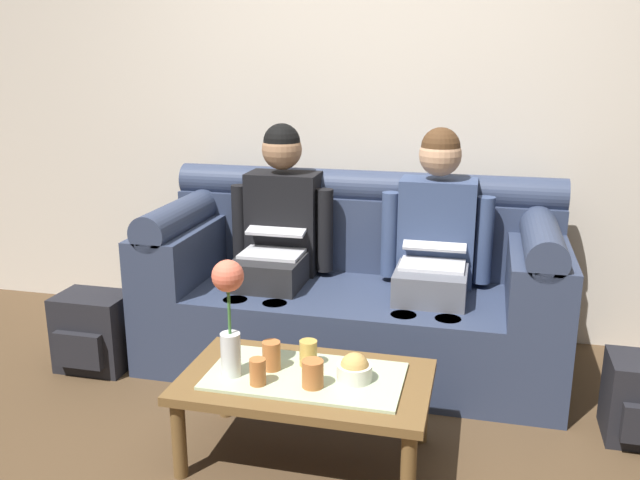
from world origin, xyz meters
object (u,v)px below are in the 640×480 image
object	(u,v)px
cup_far_center	(271,356)
snack_bowl	(354,369)
cup_far_left	(313,374)
cup_near_left	(258,372)
couch	(354,291)
person_left	(278,233)
flower_vase	(229,305)
coffee_table	(305,387)
backpack_left	(94,332)
person_right	(435,243)
cup_near_right	(308,353)

from	to	relation	value
cup_far_center	snack_bowl	bearing A→B (deg)	-1.85
cup_far_left	cup_near_left	bearing A→B (deg)	-171.44
couch	cup_near_left	size ratio (longest dim) A/B	20.39
person_left	snack_bowl	xyz separation A→B (m)	(0.60, -0.96, -0.25)
snack_bowl	flower_vase	bearing A→B (deg)	-171.12
couch	snack_bowl	distance (m)	0.98
snack_bowl	coffee_table	bearing A→B (deg)	-178.85
cup_far_center	backpack_left	size ratio (longest dim) A/B	0.29
couch	cup_far_center	bearing A→B (deg)	-98.48
person_left	coffee_table	distance (m)	1.10
cup_far_left	person_right	bearing A→B (deg)	71.31
flower_vase	backpack_left	size ratio (longest dim) A/B	1.18
coffee_table	backpack_left	size ratio (longest dim) A/B	2.47
person_left	cup_near_right	xyz separation A→B (m)	(0.40, -0.88, -0.24)
couch	coffee_table	bearing A→B (deg)	-90.00
cup_near_left	backpack_left	world-z (taller)	cup_near_left
backpack_left	cup_far_center	bearing A→B (deg)	-24.41
cup_far_center	backpack_left	world-z (taller)	cup_far_center
person_right	flower_vase	distance (m)	1.24
backpack_left	cup_near_left	bearing A→B (deg)	-30.04
backpack_left	flower_vase	bearing A→B (deg)	-31.06
cup_near_left	person_right	bearing A→B (deg)	62.60
cup_near_left	snack_bowl	bearing A→B (deg)	19.44
snack_bowl	cup_far_center	bearing A→B (deg)	178.15
backpack_left	snack_bowl	bearing A→B (deg)	-19.64
couch	backpack_left	xyz separation A→B (m)	(-1.26, -0.44, -0.18)
cup_near_right	backpack_left	xyz separation A→B (m)	(-1.25, 0.44, -0.22)
couch	cup_near_left	bearing A→B (deg)	-98.04
person_right	coffee_table	size ratio (longest dim) A/B	1.26
flower_vase	snack_bowl	xyz separation A→B (m)	(0.47, 0.07, -0.24)
cup_near_left	cup_near_right	xyz separation A→B (m)	(0.14, 0.20, 0.00)
flower_vase	cup_near_right	distance (m)	0.39
coffee_table	backpack_left	xyz separation A→B (m)	(-1.26, 0.52, -0.12)
snack_bowl	cup_far_left	bearing A→B (deg)	-147.07
couch	person_right	bearing A→B (deg)	-0.39
person_right	cup_near_left	world-z (taller)	person_right
flower_vase	snack_bowl	world-z (taller)	flower_vase
flower_vase	backpack_left	world-z (taller)	flower_vase
cup_near_left	backpack_left	xyz separation A→B (m)	(-1.11, 0.64, -0.22)
couch	snack_bowl	xyz separation A→B (m)	(0.19, -0.96, 0.03)
person_left	cup_far_left	distance (m)	1.17
person_left	cup_near_left	xyz separation A→B (m)	(0.25, -1.08, -0.24)
couch	cup_far_left	xyz separation A→B (m)	(0.05, -1.05, 0.04)
person_right	snack_bowl	distance (m)	1.02
flower_vase	cup_far_center	xyz separation A→B (m)	(0.14, 0.08, -0.23)
cup_far_left	backpack_left	distance (m)	1.47
person_left	coffee_table	xyz separation A→B (m)	(0.41, -0.96, -0.35)
cup_far_center	person_left	bearing A→B (deg)	105.65
snack_bowl	cup_near_right	distance (m)	0.22
cup_near_left	cup_near_right	world-z (taller)	cup_near_right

